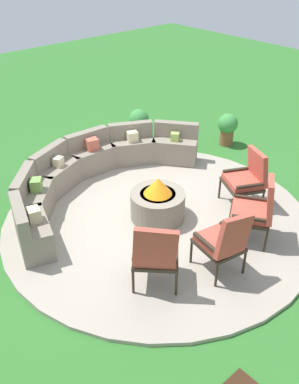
{
  "coord_description": "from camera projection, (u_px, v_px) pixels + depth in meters",
  "views": [
    {
      "loc": [
        -3.86,
        -4.14,
        4.13
      ],
      "look_at": [
        0.0,
        0.2,
        0.45
      ],
      "focal_mm": 39.27,
      "sensor_mm": 36.0,
      "label": 1
    }
  ],
  "objects": [
    {
      "name": "lounge_chair_back_right",
      "position": [
        248.0,
        177.0,
        7.0
      ],
      "size": [
        0.79,
        0.8,
        1.02
      ],
      "rotation": [
        0.0,
        0.0,
        7.38
      ],
      "color": "#2D2319",
      "rests_on": "patio_circle"
    },
    {
      "name": "patio_circle",
      "position": [
        157.0,
        218.0,
        6.98
      ],
      "size": [
        5.04,
        5.04,
        0.06
      ],
      "primitive_type": "cylinder",
      "color": "#9E9384",
      "rests_on": "ground_plane"
    },
    {
      "name": "curved_stone_bench",
      "position": [
        92.0,
        172.0,
        7.59
      ],
      "size": [
        4.28,
        2.1,
        0.79
      ],
      "color": "gray",
      "rests_on": "patio_circle"
    },
    {
      "name": "fire_pit",
      "position": [
        158.0,
        202.0,
        6.81
      ],
      "size": [
        0.89,
        0.89,
        0.74
      ],
      "color": "gray",
      "rests_on": "patio_circle"
    },
    {
      "name": "potted_plant_2",
      "position": [
        228.0,
        127.0,
        9.2
      ],
      "size": [
        0.43,
        0.43,
        0.72
      ],
      "color": "brown",
      "rests_on": "ground_plane"
    },
    {
      "name": "lounge_chair_front_left",
      "position": [
        156.0,
        253.0,
        5.35
      ],
      "size": [
        0.81,
        0.82,
        1.06
      ],
      "rotation": [
        0.0,
        0.0,
        5.5
      ],
      "color": "#2D2319",
      "rests_on": "patio_circle"
    },
    {
      "name": "lounge_chair_back_left",
      "position": [
        257.0,
        208.0,
        6.2
      ],
      "size": [
        0.83,
        0.85,
        1.07
      ],
      "rotation": [
        0.0,
        0.0,
        6.87
      ],
      "color": "#2D2319",
      "rests_on": "patio_circle"
    },
    {
      "name": "potted_plant_1",
      "position": [
        139.0,
        123.0,
        9.43
      ],
      "size": [
        0.45,
        0.45,
        0.72
      ],
      "color": "#605B56",
      "rests_on": "ground_plane"
    },
    {
      "name": "lounge_chair_front_right",
      "position": [
        224.0,
        241.0,
        5.57
      ],
      "size": [
        0.64,
        0.69,
        1.05
      ],
      "rotation": [
        0.0,
        0.0,
        6.11
      ],
      "color": "#2D2319",
      "rests_on": "patio_circle"
    },
    {
      "name": "ground_plane",
      "position": [
        157.0,
        220.0,
        6.99
      ],
      "size": [
        24.0,
        24.0,
        0.0
      ],
      "primitive_type": "plane",
      "color": "#2D6B28"
    }
  ]
}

